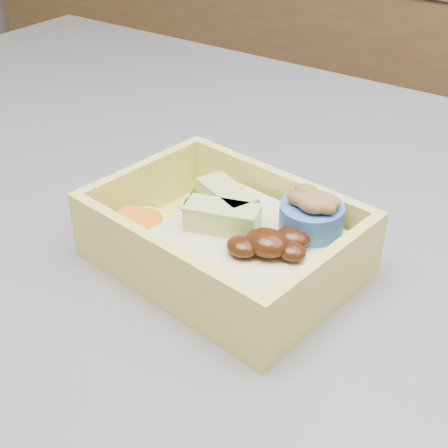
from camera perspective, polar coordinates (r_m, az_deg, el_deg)
The scene contains 1 object.
bento_box at distance 0.48m, azimuth 0.73°, elevation -1.46°, with size 0.21×0.16×0.07m.
Camera 1 is at (0.27, -0.45, 1.22)m, focal length 50.00 mm.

